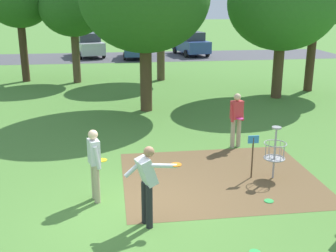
% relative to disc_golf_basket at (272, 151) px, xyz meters
% --- Properties ---
extents(ground_plane, '(160.00, 160.00, 0.00)m').
position_rel_disc_golf_basket_xyz_m(ground_plane, '(-3.60, -1.22, -0.75)').
color(ground_plane, '#518438').
extents(dirt_tee_pad, '(4.99, 4.14, 0.01)m').
position_rel_disc_golf_basket_xyz_m(dirt_tee_pad, '(-1.31, 0.19, -0.75)').
color(dirt_tee_pad, brown).
rests_on(dirt_tee_pad, ground).
extents(disc_golf_basket, '(0.98, 0.58, 1.39)m').
position_rel_disc_golf_basket_xyz_m(disc_golf_basket, '(0.00, 0.00, 0.00)').
color(disc_golf_basket, '#9E9EA3').
rests_on(disc_golf_basket, ground).
extents(player_throwing, '(0.44, 0.49, 1.71)m').
position_rel_disc_golf_basket_xyz_m(player_throwing, '(-4.45, -0.66, 0.21)').
color(player_throwing, tan).
rests_on(player_throwing, ground).
extents(player_waiting_left, '(0.50, 0.44, 1.71)m').
position_rel_disc_golf_basket_xyz_m(player_waiting_left, '(-0.23, 2.43, 0.21)').
color(player_waiting_left, tan).
rests_on(player_waiting_left, ground).
extents(player_waiting_right, '(1.17, 0.47, 1.71)m').
position_rel_disc_golf_basket_xyz_m(player_waiting_right, '(-3.37, -1.92, 0.23)').
color(player_waiting_right, '#232328').
rests_on(player_waiting_right, ground).
extents(frisbee_near_basket, '(0.22, 0.22, 0.02)m').
position_rel_disc_golf_basket_xyz_m(frisbee_near_basket, '(-1.51, -3.19, -0.74)').
color(frisbee_near_basket, green).
rests_on(frisbee_near_basket, ground).
extents(frisbee_mid_grass, '(0.22, 0.22, 0.02)m').
position_rel_disc_golf_basket_xyz_m(frisbee_mid_grass, '(-0.52, -1.26, -0.74)').
color(frisbee_mid_grass, green).
rests_on(frisbee_mid_grass, ground).
extents(tree_mid_center, '(4.87, 4.87, 6.32)m').
position_rel_disc_golf_basket_xyz_m(tree_mid_center, '(3.60, 8.74, 3.48)').
color(tree_mid_center, '#4C3823').
rests_on(tree_mid_center, ground).
extents(tree_far_left, '(3.38, 3.38, 5.77)m').
position_rel_disc_golf_basket_xyz_m(tree_far_left, '(-8.66, 14.44, 3.54)').
color(tree_far_left, '#422D1E').
rests_on(tree_far_left, ground).
extents(tree_far_center, '(3.51, 3.51, 5.45)m').
position_rel_disc_golf_basket_xyz_m(tree_far_center, '(-5.82, 13.73, 3.17)').
color(tree_far_center, brown).
rests_on(tree_far_center, ground).
extents(parking_lot_strip, '(36.00, 6.00, 0.01)m').
position_rel_disc_golf_basket_xyz_m(parking_lot_strip, '(-3.60, 23.58, -0.75)').
color(parking_lot_strip, '#4C4C51').
rests_on(parking_lot_strip, ground).
extents(parked_car_leftmost, '(2.76, 4.51, 1.84)m').
position_rel_disc_golf_basket_xyz_m(parked_car_leftmost, '(-5.66, 24.19, 0.17)').
color(parked_car_leftmost, '#B2B7BC').
rests_on(parked_car_leftmost, ground).
extents(parked_car_center_left, '(2.21, 4.32, 1.84)m').
position_rel_disc_golf_basket_xyz_m(parked_car_center_left, '(-1.92, 23.09, 0.17)').
color(parked_car_center_left, '#2D4784').
rests_on(parked_car_center_left, ground).
extents(parked_car_center_right, '(2.55, 4.46, 1.84)m').
position_rel_disc_golf_basket_xyz_m(parked_car_center_right, '(2.48, 24.05, 0.17)').
color(parked_car_center_right, '#2D4784').
rests_on(parked_car_center_right, ground).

